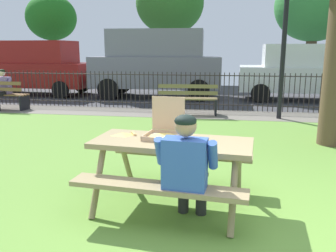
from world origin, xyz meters
TOP-DOWN VIEW (x-y plane):
  - ground at (0.00, 1.68)m, footprint 28.00×11.36m
  - cobblestone_walkway at (0.00, 6.66)m, footprint 28.00×1.40m
  - street_asphalt at (0.00, 10.96)m, footprint 28.00×7.21m
  - picnic_table_foreground at (-0.97, 0.82)m, footprint 1.93×1.65m
  - pizza_box_open at (-1.07, 0.96)m, footprint 0.46×0.47m
  - pizza_slice_on_table at (-1.56, 1.00)m, footprint 0.31×0.28m
  - adult_at_table at (-0.74, 0.30)m, footprint 0.63×0.62m
  - iron_fence_streetside at (0.00, 7.36)m, footprint 23.77×0.03m
  - park_bench_left at (-7.02, 6.52)m, footprint 1.62×0.56m
  - park_bench_center at (-1.39, 6.52)m, footprint 1.62×0.56m
  - person_on_park_bench at (-7.01, 6.54)m, footprint 0.63×0.62m
  - lamp_post_walkway at (1.02, 6.36)m, footprint 0.28×0.28m
  - parked_car_far_left at (-7.86, 9.91)m, footprint 4.64×2.03m
  - parked_car_left at (-2.92, 9.91)m, footprint 4.79×2.26m
  - parked_car_center at (2.28, 9.91)m, footprint 4.45×2.01m
  - far_tree_left at (-9.93, 15.72)m, footprint 2.72×2.72m
  - far_tree_midleft at (-3.35, 15.72)m, footprint 3.50×3.50m
  - far_tree_center at (3.74, 15.72)m, footprint 3.77×3.77m

SIDE VIEW (x-z plane):
  - ground at x=0.00m, z-range -0.02..0.00m
  - street_asphalt at x=0.00m, z-range -0.01..0.00m
  - cobblestone_walkway at x=0.00m, z-range -0.01..0.00m
  - park_bench_left at x=-7.02m, z-range -0.01..0.84m
  - park_bench_center at x=-1.39m, z-range -0.01..0.84m
  - iron_fence_streetside at x=0.00m, z-range 0.01..1.13m
  - picnic_table_foreground at x=-0.97m, z-range 0.20..0.99m
  - adult_at_table at x=-0.74m, z-range 0.06..1.25m
  - person_on_park_bench at x=-7.01m, z-range 0.06..1.25m
  - pizza_slice_on_table at x=-1.56m, z-range 0.77..0.79m
  - pizza_box_open at x=-1.07m, z-range 0.63..1.09m
  - parked_car_center at x=2.28m, z-range 0.04..1.98m
  - parked_car_far_left at x=-7.86m, z-range 0.06..2.14m
  - parked_car_left at x=-2.92m, z-range 0.08..2.54m
  - lamp_post_walkway at x=1.02m, z-range 0.46..4.97m
  - far_tree_left at x=-9.93m, z-range 1.06..5.73m
  - far_tree_center at x=3.74m, z-range 1.03..6.54m
  - far_tree_midleft at x=-3.35m, z-range 1.24..6.89m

